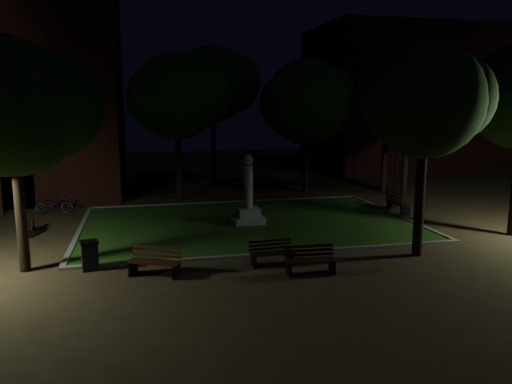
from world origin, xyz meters
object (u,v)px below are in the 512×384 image
(monument, at_px, (248,204))
(bicycle, at_px, (54,204))
(bench_near_left, at_px, (310,261))
(bench_west_near, at_px, (155,262))
(trash_bin, at_px, (90,255))
(bench_near_right, at_px, (272,254))
(bench_left_side, at_px, (29,227))
(bench_right_side, at_px, (397,204))

(monument, relative_size, bicycle, 1.67)
(monument, relative_size, bench_near_left, 1.84)
(bench_west_near, height_order, trash_bin, trash_bin)
(bench_near_left, xyz_separation_m, bench_near_right, (-1.02, 1.19, -0.04))
(monument, distance_m, trash_bin, 8.49)
(monument, xyz_separation_m, bench_near_right, (-0.46, -6.11, -0.55))
(bench_near_left, bearing_deg, monument, 97.33)
(bench_left_side, bearing_deg, bench_near_left, 46.33)
(trash_bin, relative_size, bicycle, 0.52)
(bench_near_left, distance_m, trash_bin, 7.49)
(bicycle, bearing_deg, monument, -110.54)
(monument, distance_m, bench_west_near, 7.77)
(bench_near_left, distance_m, bench_near_right, 1.56)
(bench_near_right, bearing_deg, trash_bin, 167.73)
(bench_west_near, xyz_separation_m, bench_right_side, (12.63, 7.11, -0.02))
(bench_right_side, xyz_separation_m, bicycle, (-17.43, 3.59, 0.08))
(bench_near_right, xyz_separation_m, bicycle, (-8.83, 10.50, 0.10))
(bench_near_left, relative_size, bench_left_side, 1.21)
(bench_near_right, bearing_deg, bench_left_side, 141.22)
(bench_left_side, height_order, bicycle, bicycle)
(bench_near_left, xyz_separation_m, bench_left_side, (-10.23, 7.50, -0.08))
(bench_near_left, bearing_deg, bicycle, 133.12)
(bench_near_left, distance_m, bicycle, 15.28)
(bench_near_right, distance_m, bicycle, 13.72)
(bench_right_side, bearing_deg, bench_left_side, 92.05)
(bench_near_right, relative_size, trash_bin, 1.59)
(bench_near_right, relative_size, bench_right_side, 0.97)
(monument, xyz_separation_m, bench_right_side, (8.13, 0.79, -0.53))
(bench_near_left, height_order, bench_right_side, bench_near_left)
(bench_left_side, bearing_deg, monument, 81.39)
(trash_bin, bearing_deg, bench_near_right, -7.91)
(bench_near_left, distance_m, bench_west_near, 5.14)
(monument, relative_size, trash_bin, 3.18)
(monument, height_order, bench_right_side, monument)
(bench_right_side, distance_m, bicycle, 17.79)
(monument, distance_m, bench_near_right, 6.16)
(bench_near_right, relative_size, bench_west_near, 0.88)
(monument, bearing_deg, bicycle, 154.76)
(trash_bin, bearing_deg, monument, 38.31)
(bench_near_right, relative_size, bench_left_side, 1.11)
(bench_near_left, relative_size, trash_bin, 1.73)
(bicycle, bearing_deg, bench_right_side, -96.95)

